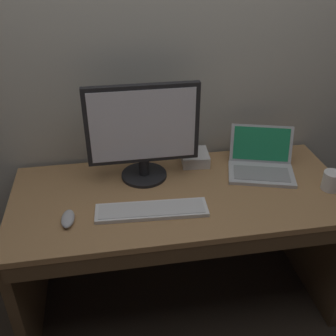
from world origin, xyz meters
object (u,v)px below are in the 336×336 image
Objects in this scene: wired_keyboard at (152,210)px; laptop_silver at (261,165)px; computer_mouse at (68,219)px; external_monitor at (143,131)px; external_drive_box at (195,157)px; coffee_mug at (332,181)px.

laptop_silver is at bearing 22.11° from wired_keyboard.
laptop_silver is 1.00m from computer_mouse.
external_drive_box is at bearing 21.08° from external_monitor.
external_drive_box is (0.65, 0.40, 0.01)m from computer_mouse.
wired_keyboard is (-0.60, -0.24, -0.03)m from laptop_silver.
coffee_mug is at bearing 5.39° from computer_mouse.
coffee_mug is (1.24, 0.04, 0.03)m from computer_mouse.
laptop_silver is 0.77× the size of wired_keyboard.
laptop_silver reaches higher than external_drive_box.
laptop_silver is 2.49× the size of external_drive_box.
wired_keyboard is 3.23× the size of external_drive_box.
wired_keyboard is at bearing 4.42° from computer_mouse.
external_monitor is 0.38m from wired_keyboard.
coffee_mug is (0.28, -0.21, 0.01)m from laptop_silver.
external_drive_box is (0.29, 0.39, 0.02)m from wired_keyboard.
coffee_mug reaches higher than wired_keyboard.
coffee_mug is at bearing -31.09° from external_drive_box.
computer_mouse is 0.78× the size of external_drive_box.
external_drive_box is 0.69m from coffee_mug.
external_drive_box is (-0.31, 0.15, -0.01)m from laptop_silver.
laptop_silver reaches higher than coffee_mug.
computer_mouse is at bearing -148.27° from external_drive_box.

